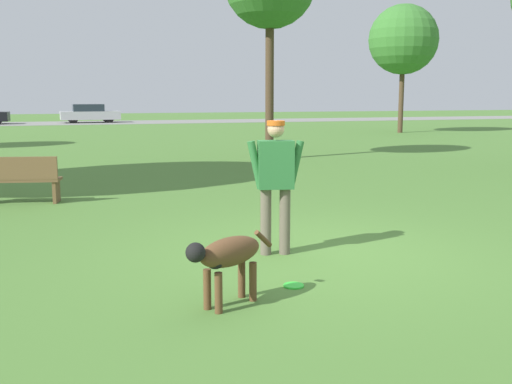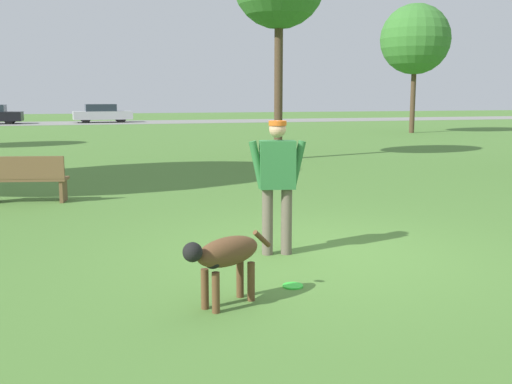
{
  "view_description": "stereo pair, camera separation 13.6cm",
  "coord_description": "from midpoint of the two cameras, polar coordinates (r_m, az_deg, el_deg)",
  "views": [
    {
      "loc": [
        -2.83,
        -6.46,
        1.89
      ],
      "look_at": [
        -0.96,
        -0.64,
        0.9
      ],
      "focal_mm": 42.0,
      "sensor_mm": 36.0,
      "label": 1
    },
    {
      "loc": [
        -2.7,
        -6.5,
        1.89
      ],
      "look_at": [
        -0.96,
        -0.64,
        0.9
      ],
      "focal_mm": 42.0,
      "sensor_mm": 36.0,
      "label": 2
    }
  ],
  "objects": [
    {
      "name": "ground_plane",
      "position": [
        7.29,
        5.11,
        -5.86
      ],
      "size": [
        120.0,
        120.0,
        0.0
      ],
      "primitive_type": "plane",
      "color": "#4C7A33"
    },
    {
      "name": "far_road_strip",
      "position": [
        43.8,
        -14.32,
        6.42
      ],
      "size": [
        120.0,
        6.0,
        0.01
      ],
      "color": "gray",
      "rests_on": "ground_plane"
    },
    {
      "name": "person",
      "position": [
        7.06,
        1.33,
        1.48
      ],
      "size": [
        0.68,
        0.3,
        1.6
      ],
      "rotation": [
        0.0,
        0.0,
        -0.2
      ],
      "color": "#665B4C",
      "rests_on": "ground_plane"
    },
    {
      "name": "dog",
      "position": [
        5.39,
        -3.49,
        -6.08
      ],
      "size": [
        0.97,
        0.61,
        0.66
      ],
      "rotation": [
        0.0,
        0.0,
        3.65
      ],
      "color": "brown",
      "rests_on": "ground_plane"
    },
    {
      "name": "frisbee",
      "position": [
        6.06,
        2.95,
        -8.89
      ],
      "size": [
        0.21,
        0.21,
        0.02
      ],
      "color": "#33D838",
      "rests_on": "ground_plane"
    },
    {
      "name": "tree_far_right",
      "position": [
        31.94,
        13.74,
        13.91
      ],
      "size": [
        3.49,
        3.49,
        6.43
      ],
      "color": "#4C3826",
      "rests_on": "ground_plane"
    },
    {
      "name": "parked_car_silver",
      "position": [
        43.93,
        -15.64,
        7.21
      ],
      "size": [
        4.09,
        1.89,
        1.3
      ],
      "rotation": [
        0.0,
        0.0,
        0.04
      ],
      "color": "#B7B7BC",
      "rests_on": "ground_plane"
    },
    {
      "name": "park_bench",
      "position": [
        11.32,
        -22.01,
        1.21
      ],
      "size": [
        1.45,
        0.69,
        0.84
      ],
      "rotation": [
        0.0,
        0.0,
        2.93
      ],
      "color": "brown",
      "rests_on": "ground_plane"
    }
  ]
}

